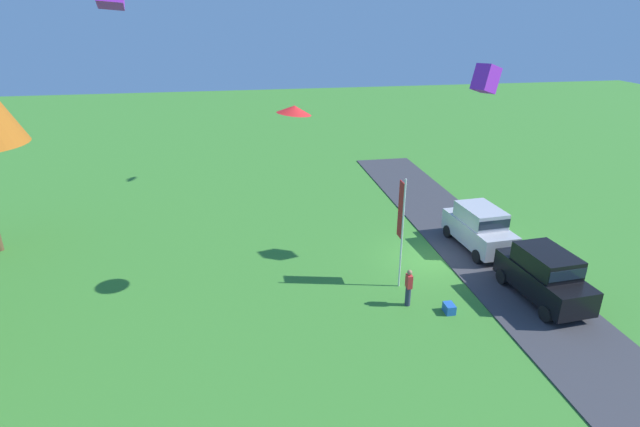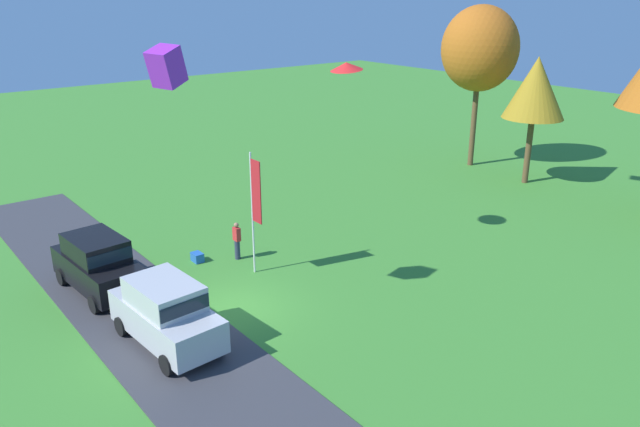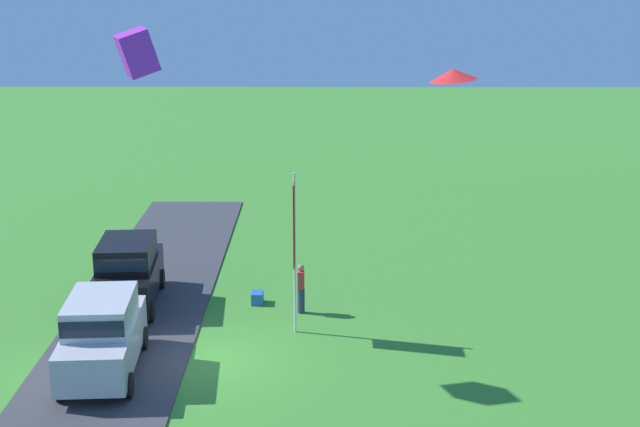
# 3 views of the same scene
# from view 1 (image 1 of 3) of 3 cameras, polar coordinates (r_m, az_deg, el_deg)

# --- Properties ---
(ground_plane) EXTENTS (120.00, 120.00, 0.00)m
(ground_plane) POSITION_cam_1_polar(r_m,az_deg,el_deg) (26.21, 12.41, -5.15)
(ground_plane) COLOR #3D842D
(pavement_strip) EXTENTS (36.00, 4.40, 0.06)m
(pavement_strip) POSITION_cam_1_polar(r_m,az_deg,el_deg) (27.38, 18.03, -4.46)
(pavement_strip) COLOR #38383D
(pavement_strip) RESTS_ON ground
(car_suv_mid_row) EXTENTS (4.72, 2.30, 2.28)m
(car_suv_mid_row) POSITION_cam_1_polar(r_m,az_deg,el_deg) (23.73, 24.26, -6.26)
(car_suv_mid_row) COLOR black
(car_suv_mid_row) RESTS_ON ground
(car_suv_near_entrance) EXTENTS (4.71, 2.29, 2.28)m
(car_suv_near_entrance) POSITION_cam_1_polar(r_m,az_deg,el_deg) (27.53, 17.74, -1.37)
(car_suv_near_entrance) COLOR #B7B7BC
(car_suv_near_entrance) RESTS_ON ground
(person_beside_suv) EXTENTS (0.36, 0.24, 1.71)m
(person_beside_suv) POSITION_cam_1_polar(r_m,az_deg,el_deg) (21.80, 10.09, -8.31)
(person_beside_suv) COLOR #2D334C
(person_beside_suv) RESTS_ON ground
(flag_banner) EXTENTS (0.71, 0.08, 5.21)m
(flag_banner) POSITION_cam_1_polar(r_m,az_deg,el_deg) (22.31, 9.28, -0.55)
(flag_banner) COLOR silver
(flag_banner) RESTS_ON ground
(cooler_box) EXTENTS (0.56, 0.40, 0.40)m
(cooler_box) POSITION_cam_1_polar(r_m,az_deg,el_deg) (22.03, 14.54, -10.44)
(cooler_box) COLOR blue
(cooler_box) RESTS_ON ground
(kite_delta_high_left) EXTENTS (1.54, 1.57, 0.48)m
(kite_delta_high_left) POSITION_cam_1_polar(r_m,az_deg,el_deg) (19.93, -2.96, 11.77)
(kite_delta_high_left) COLOR red
(kite_box_low_drifter) EXTENTS (1.23, 1.34, 1.37)m
(kite_box_low_drifter) POSITION_cam_1_polar(r_m,az_deg,el_deg) (24.08, 18.43, 14.41)
(kite_box_low_drifter) COLOR purple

